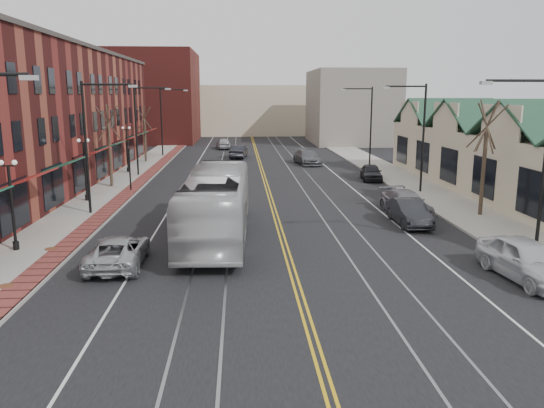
{
  "coord_description": "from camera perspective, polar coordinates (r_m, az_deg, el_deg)",
  "views": [
    {
      "loc": [
        -2.17,
        -16.84,
        7.35
      ],
      "look_at": [
        -0.59,
        8.99,
        2.0
      ],
      "focal_mm": 35.0,
      "sensor_mm": 36.0,
      "label": 1
    }
  ],
  "objects": [
    {
      "name": "backdrop_left",
      "position": [
        87.94,
        -12.79,
        11.17
      ],
      "size": [
        14.0,
        18.0,
        14.0
      ],
      "primitive_type": "cube",
      "color": "maroon",
      "rests_on": "ground"
    },
    {
      "name": "streetlight_r_2",
      "position": [
        56.46,
        10.17,
        9.14
      ],
      "size": [
        3.33,
        0.25,
        8.0
      ],
      "color": "black",
      "rests_on": "sidewalk_right"
    },
    {
      "name": "ground",
      "position": [
        18.5,
        3.6,
        -11.75
      ],
      "size": [
        160.0,
        160.0,
        0.0
      ],
      "primitive_type": "plane",
      "color": "black",
      "rests_on": "ground"
    },
    {
      "name": "distant_car_right",
      "position": [
        57.18,
        3.83,
        5.06
      ],
      "size": [
        2.91,
        5.66,
        1.57
      ],
      "primitive_type": "imported",
      "rotation": [
        0.0,
        0.0,
        0.13
      ],
      "color": "#5A5B61",
      "rests_on": "ground"
    },
    {
      "name": "lamppost_l_3",
      "position": [
        52.2,
        -15.31,
        5.61
      ],
      "size": [
        0.84,
        0.28,
        4.27
      ],
      "color": "black",
      "rests_on": "sidewalk_left"
    },
    {
      "name": "sidewalk_left",
      "position": [
        38.82,
        -18.1,
        0.29
      ],
      "size": [
        4.0,
        120.0,
        0.15
      ],
      "primitive_type": "cube",
      "color": "gray",
      "rests_on": "ground"
    },
    {
      "name": "streetlight_r_1",
      "position": [
        41.1,
        15.42,
        8.02
      ],
      "size": [
        3.33,
        0.25,
        8.0
      ],
      "color": "black",
      "rests_on": "sidewalk_right"
    },
    {
      "name": "backdrop_right",
      "position": [
        83.65,
        8.49,
        10.28
      ],
      "size": [
        12.0,
        16.0,
        11.0
      ],
      "primitive_type": "cube",
      "color": "slate",
      "rests_on": "ground"
    },
    {
      "name": "traffic_signal",
      "position": [
        42.0,
        -15.1,
        4.44
      ],
      "size": [
        0.18,
        0.15,
        3.8
      ],
      "color": "black",
      "rests_on": "sidewalk_left"
    },
    {
      "name": "lamppost_l_2",
      "position": [
        38.69,
        -19.45,
        3.36
      ],
      "size": [
        0.84,
        0.28,
        4.27
      ],
      "color": "black",
      "rests_on": "sidewalk_left"
    },
    {
      "name": "parked_car_a",
      "position": [
        23.75,
        25.67,
        -5.4
      ],
      "size": [
        2.52,
        5.16,
        1.7
      ],
      "primitive_type": "imported",
      "rotation": [
        0.0,
        0.0,
        0.11
      ],
      "color": "silver",
      "rests_on": "ground"
    },
    {
      "name": "parked_car_c",
      "position": [
        34.09,
        14.19,
        0.12
      ],
      "size": [
        2.54,
        5.2,
        1.46
      ],
      "primitive_type": "imported",
      "rotation": [
        0.0,
        0.0,
        0.1
      ],
      "color": "slate",
      "rests_on": "ground"
    },
    {
      "name": "parked_suv",
      "position": [
        24.08,
        -16.21,
        -4.89
      ],
      "size": [
        2.35,
        4.92,
        1.35
      ],
      "primitive_type": "imported",
      "rotation": [
        0.0,
        0.0,
        3.16
      ],
      "color": "#ADB1B5",
      "rests_on": "ground"
    },
    {
      "name": "lamppost_l_1",
      "position": [
        27.51,
        -26.16,
        -0.32
      ],
      "size": [
        0.84,
        0.28,
        4.27
      ],
      "color": "black",
      "rests_on": "sidewalk_left"
    },
    {
      "name": "parked_car_b",
      "position": [
        31.37,
        14.54,
        -0.88
      ],
      "size": [
        1.56,
        4.45,
        1.47
      ],
      "primitive_type": "imported",
      "rotation": [
        0.0,
        0.0,
        -0.0
      ],
      "color": "#212327",
      "rests_on": "ground"
    },
    {
      "name": "manhole_far",
      "position": [
        27.4,
        -22.68,
        -4.47
      ],
      "size": [
        0.6,
        0.6,
        0.02
      ],
      "primitive_type": "cylinder",
      "color": "#592D19",
      "rests_on": "sidewalk_left"
    },
    {
      "name": "streetlight_l_3",
      "position": [
        65.49,
        -11.44,
        9.41
      ],
      "size": [
        3.33,
        0.25,
        8.0
      ],
      "color": "black",
      "rests_on": "sidewalk_left"
    },
    {
      "name": "building_left",
      "position": [
        47.0,
        -24.76,
        8.36
      ],
      "size": [
        10.0,
        50.0,
        11.0
      ],
      "primitive_type": "cube",
      "color": "maroon",
      "rests_on": "ground"
    },
    {
      "name": "distant_car_far",
      "position": [
        73.82,
        -5.27,
        6.51
      ],
      "size": [
        2.37,
        4.69,
        1.53
      ],
      "primitive_type": "imported",
      "rotation": [
        0.0,
        0.0,
        3.27
      ],
      "color": "#A5A6AC",
      "rests_on": "ground"
    },
    {
      "name": "streetlight_r_0",
      "position": [
        26.49,
        26.57,
        5.42
      ],
      "size": [
        3.33,
        0.25,
        8.0
      ],
      "color": "black",
      "rests_on": "sidewalk_right"
    },
    {
      "name": "distant_car_left",
      "position": [
        63.07,
        -3.61,
        5.67
      ],
      "size": [
        2.25,
        4.87,
        1.55
      ],
      "primitive_type": "imported",
      "rotation": [
        0.0,
        0.0,
        3.01
      ],
      "color": "#222228",
      "rests_on": "ground"
    },
    {
      "name": "streetlight_l_1",
      "position": [
        34.1,
        -18.73,
        7.16
      ],
      "size": [
        3.33,
        0.25,
        8.0
      ],
      "color": "black",
      "rests_on": "sidewalk_left"
    },
    {
      "name": "backdrop_mid",
      "position": [
        101.91,
        -2.31,
        10.06
      ],
      "size": [
        22.0,
        14.0,
        9.0
      ],
      "primitive_type": "cube",
      "color": "beige",
      "rests_on": "ground"
    },
    {
      "name": "tree_left_far",
      "position": [
        59.88,
        -13.54,
        7.45
      ],
      "size": [
        1.66,
        1.28,
        6.02
      ],
      "color": "#382B21",
      "rests_on": "sidewalk_left"
    },
    {
      "name": "streetlight_l_2",
      "position": [
        49.7,
        -13.94,
        8.66
      ],
      "size": [
        3.33,
        0.25,
        8.0
      ],
      "color": "black",
      "rests_on": "sidewalk_left"
    },
    {
      "name": "manhole_mid",
      "position": [
        22.96,
        -26.72,
        -7.87
      ],
      "size": [
        0.6,
        0.6,
        0.02
      ],
      "primitive_type": "cylinder",
      "color": "#592D19",
      "rests_on": "sidewalk_left"
    },
    {
      "name": "parked_car_d",
      "position": [
        47.2,
        10.62,
        3.37
      ],
      "size": [
        2.14,
        4.27,
        1.4
      ],
      "primitive_type": "imported",
      "rotation": [
        0.0,
        0.0,
        -0.12
      ],
      "color": "black",
      "rests_on": "ground"
    },
    {
      "name": "tree_right_mid",
      "position": [
        34.34,
        21.89,
        4.82
      ],
      "size": [
        1.9,
        1.46,
        6.93
      ],
      "color": "#382B21",
      "rests_on": "sidewalk_right"
    },
    {
      "name": "sidewalk_right",
      "position": [
        40.14,
        17.24,
        0.7
      ],
      "size": [
        4.0,
        120.0,
        0.15
      ],
      "primitive_type": "cube",
      "color": "gray",
      "rests_on": "ground"
    },
    {
      "name": "building_right",
      "position": [
        42.3,
        25.06,
        3.72
      ],
      "size": [
        8.0,
        36.0,
        4.6
      ],
      "primitive_type": "cube",
      "color": "beige",
      "rests_on": "ground"
    },
    {
      "name": "tree_left_near",
      "position": [
        44.24,
        -17.09,
        6.19
      ],
      "size": [
        1.78,
        1.37,
        6.48
      ],
      "color": "#382B21",
      "rests_on": "sidewalk_left"
    },
    {
      "name": "transit_bus",
      "position": [
        27.55,
        -5.97,
        -0.04
      ],
      "size": [
        3.42,
        12.9,
        3.57
      ],
      "primitive_type": "imported",
      "rotation": [
        0.0,
        0.0,
        3.11
      ],
      "color": "#BDBDBF",
      "rests_on": "ground"
    }
  ]
}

